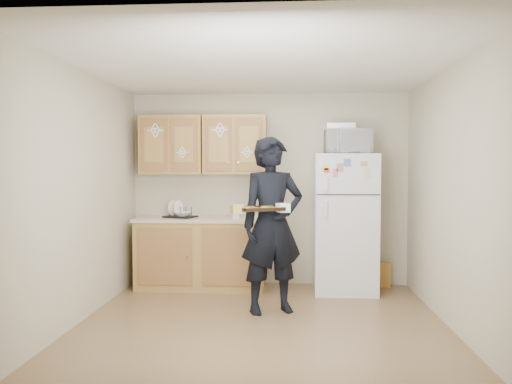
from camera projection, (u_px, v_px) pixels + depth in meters
The scene contains 23 objects.
floor at pixel (262, 325), 4.84m from camera, with size 3.60×3.60×0.00m, color brown.
ceiling at pixel (262, 65), 4.73m from camera, with size 3.60×3.60×0.00m, color silver.
wall_back at pixel (269, 189), 6.58m from camera, with size 3.60×0.04×2.50m, color #BBB298.
wall_front at pixel (245, 214), 2.99m from camera, with size 3.60×0.04×2.50m, color #BBB298.
wall_left at pixel (79, 196), 4.90m from camera, with size 0.04×3.60×2.50m, color #BBB298.
wall_right at pixel (453, 198), 4.67m from camera, with size 0.04×3.60×2.50m, color #BBB298.
refrigerator at pixel (345, 223), 6.17m from camera, with size 0.75×0.70×1.70m, color silver.
base_cabinet at pixel (201, 254), 6.35m from camera, with size 1.60×0.60×0.86m, color olive.
countertop at pixel (201, 219), 6.33m from camera, with size 1.64×0.64×0.04m, color beige.
upper_cab_left at pixel (172, 145), 6.45m from camera, with size 0.80×0.33×0.75m, color olive.
upper_cab_right at pixel (235, 145), 6.40m from camera, with size 0.80×0.33×0.75m, color olive.
cereal_box at pixel (382, 275), 6.40m from camera, with size 0.20×0.07×0.32m, color #C99447.
person at pixel (272, 225), 5.26m from camera, with size 0.68×0.44×1.86m, color black.
baking_tray at pixel (260, 209), 4.98m from camera, with size 0.43×0.31×0.04m, color black.
pizza_front_left at pixel (253, 209), 4.88m from camera, with size 0.14×0.14×0.02m, color orange.
pizza_front_right at pixel (272, 208), 4.94m from camera, with size 0.14×0.14×0.02m, color orange.
pizza_back_left at pixel (249, 207), 5.01m from camera, with size 0.14×0.14×0.02m, color orange.
pizza_back_right at pixel (267, 207), 5.07m from camera, with size 0.14×0.14×0.02m, color orange.
microwave at pixel (348, 142), 6.07m from camera, with size 0.54×0.37×0.30m, color silver.
foil_pan at pixel (341, 127), 6.09m from camera, with size 0.34×0.24×0.07m, color silver.
dish_rack at pixel (180, 212), 6.34m from camera, with size 0.37×0.28×0.15m, color black.
bowl at pixel (183, 214), 6.34m from camera, with size 0.21×0.21×0.05m, color white.
soap_bottle at pixel (236, 211), 6.18m from camera, with size 0.08×0.09×0.19m, color silver.
Camera 1 is at (0.26, -4.77, 1.52)m, focal length 35.00 mm.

